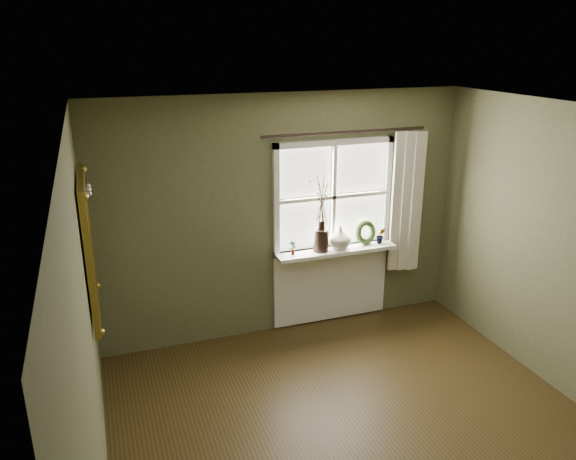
% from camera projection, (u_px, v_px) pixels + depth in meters
% --- Properties ---
extents(floor, '(4.50, 4.50, 0.00)m').
position_uv_depth(floor, '(380.00, 459.00, 4.36)').
color(floor, '#3A2A12').
rests_on(floor, ground).
extents(ceiling, '(4.50, 4.50, 0.00)m').
position_uv_depth(ceiling, '(402.00, 123.00, 3.52)').
color(ceiling, silver).
rests_on(ceiling, ground).
extents(wall_back, '(4.00, 0.10, 2.60)m').
position_uv_depth(wall_back, '(283.00, 216.00, 5.99)').
color(wall_back, brown).
rests_on(wall_back, ground).
extents(wall_left, '(0.10, 4.50, 2.60)m').
position_uv_depth(wall_left, '(81.00, 363.00, 3.29)').
color(wall_left, brown).
rests_on(wall_left, ground).
extents(window_frame, '(1.36, 0.06, 1.24)m').
position_uv_depth(window_frame, '(333.00, 197.00, 6.04)').
color(window_frame, white).
rests_on(window_frame, wall_back).
extents(window_sill, '(1.36, 0.26, 0.04)m').
position_uv_depth(window_sill, '(336.00, 250.00, 6.13)').
color(window_sill, white).
rests_on(window_sill, wall_back).
extents(window_apron, '(1.36, 0.04, 0.88)m').
position_uv_depth(window_apron, '(331.00, 283.00, 6.38)').
color(window_apron, white).
rests_on(window_apron, ground).
extents(dark_jug, '(0.18, 0.18, 0.25)m').
position_uv_depth(dark_jug, '(321.00, 240.00, 6.03)').
color(dark_jug, black).
rests_on(dark_jug, window_sill).
extents(cream_vase, '(0.31, 0.31, 0.25)m').
position_uv_depth(cream_vase, '(340.00, 237.00, 6.10)').
color(cream_vase, beige).
rests_on(cream_vase, window_sill).
extents(wreath, '(0.30, 0.19, 0.28)m').
position_uv_depth(wreath, '(365.00, 235.00, 6.25)').
color(wreath, '#304820').
rests_on(wreath, window_sill).
extents(potted_plant_left, '(0.09, 0.07, 0.16)m').
position_uv_depth(potted_plant_left, '(293.00, 248.00, 5.94)').
color(potted_plant_left, '#304820').
rests_on(potted_plant_left, window_sill).
extents(potted_plant_right, '(0.12, 0.11, 0.18)m').
position_uv_depth(potted_plant_right, '(381.00, 235.00, 6.27)').
color(potted_plant_right, '#304820').
rests_on(potted_plant_right, window_sill).
extents(curtain, '(0.36, 0.12, 1.59)m').
position_uv_depth(curtain, '(405.00, 202.00, 6.26)').
color(curtain, beige).
rests_on(curtain, wall_back).
extents(curtain_rod, '(1.84, 0.03, 0.03)m').
position_uv_depth(curtain_rod, '(346.00, 132.00, 5.79)').
color(curtain_rod, black).
rests_on(curtain_rod, wall_back).
extents(gilt_mirror, '(0.10, 0.98, 1.17)m').
position_uv_depth(gilt_mirror, '(88.00, 247.00, 4.51)').
color(gilt_mirror, white).
rests_on(gilt_mirror, wall_left).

